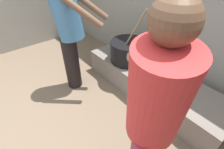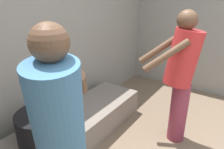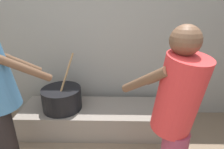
# 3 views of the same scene
# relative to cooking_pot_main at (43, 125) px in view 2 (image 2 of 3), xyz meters

# --- Properties ---
(block_enclosure_rear) EXTENTS (5.15, 0.20, 2.07)m
(block_enclosure_rear) POSITION_rel_cooking_pot_main_xyz_m (0.32, 0.54, 0.55)
(block_enclosure_rear) COLOR gray
(block_enclosure_rear) RESTS_ON ground_plane
(hearth_ledge) EXTENTS (1.99, 0.60, 0.34)m
(hearth_ledge) POSITION_rel_cooking_pot_main_xyz_m (0.45, 0.02, -0.31)
(hearth_ledge) COLOR slate
(hearth_ledge) RESTS_ON ground_plane
(cooking_pot_main) EXTENTS (0.50, 0.50, 0.74)m
(cooking_pot_main) POSITION_rel_cooking_pot_main_xyz_m (0.00, 0.00, 0.00)
(cooking_pot_main) COLOR black
(cooking_pot_main) RESTS_ON hearth_ledge
(cook_in_blue_shirt) EXTENTS (0.70, 0.67, 1.55)m
(cook_in_blue_shirt) POSITION_rel_cooking_pot_main_xyz_m (-0.35, -0.67, 0.40)
(cook_in_blue_shirt) COLOR black
(cook_in_blue_shirt) RESTS_ON ground_plane
(cook_in_red_shirt) EXTENTS (0.64, 0.71, 1.53)m
(cook_in_red_shirt) POSITION_rel_cooking_pot_main_xyz_m (1.14, -0.93, 0.39)
(cook_in_red_shirt) COLOR #8C3347
(cook_in_red_shirt) RESTS_ON ground_plane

